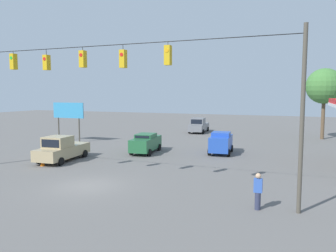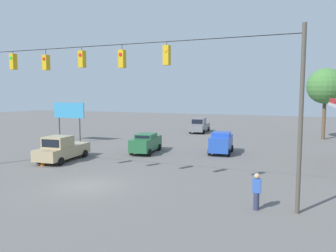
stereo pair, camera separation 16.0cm
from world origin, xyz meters
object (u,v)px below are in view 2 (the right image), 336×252
at_px(overhead_signal_span, 83,89).
at_px(traffic_cone_second, 65,156).
at_px(sedan_blue_oncoming_far, 221,142).
at_px(traffic_cone_third, 82,151).
at_px(pickup_truck_tan_parked_shoulder, 62,149).
at_px(traffic_cone_nearest, 43,162).
at_px(pickup_truck_grey_withflow_deep, 199,126).
at_px(tree_horizon_left, 325,86).
at_px(roadside_billboard, 69,113).
at_px(sedan_green_withflow_mid, 146,143).
at_px(pedestrian, 257,191).

distance_m(overhead_signal_span, traffic_cone_second, 10.60).
distance_m(sedan_blue_oncoming_far, traffic_cone_third, 12.94).
bearing_deg(pickup_truck_tan_parked_shoulder, sedan_blue_oncoming_far, -145.03).
bearing_deg(traffic_cone_nearest, traffic_cone_third, -88.76).
xyz_separation_m(pickup_truck_grey_withflow_deep, traffic_cone_third, (5.25, 20.44, -0.68)).
bearing_deg(tree_horizon_left, overhead_signal_span, 62.31).
bearing_deg(traffic_cone_third, sedan_blue_oncoming_far, -156.71).
relative_size(pickup_truck_grey_withflow_deep, roadside_billboard, 1.24).
height_order(traffic_cone_second, roadside_billboard, roadside_billboard).
relative_size(pickup_truck_tan_parked_shoulder, tree_horizon_left, 0.64).
relative_size(overhead_signal_span, sedan_blue_oncoming_far, 6.04).
distance_m(sedan_green_withflow_mid, traffic_cone_second, 7.42).
bearing_deg(traffic_cone_third, roadside_billboard, -44.25).
height_order(traffic_cone_second, tree_horizon_left, tree_horizon_left).
xyz_separation_m(pickup_truck_tan_parked_shoulder, sedan_green_withflow_mid, (-4.95, -5.95, -0.02)).
bearing_deg(traffic_cone_second, roadside_billboard, -53.32).
distance_m(pickup_truck_tan_parked_shoulder, sedan_green_withflow_mid, 7.74).
bearing_deg(roadside_billboard, overhead_signal_span, 131.17).
relative_size(overhead_signal_span, traffic_cone_nearest, 40.99).
xyz_separation_m(overhead_signal_span, traffic_cone_nearest, (6.56, -3.50, -5.60)).
bearing_deg(sedan_blue_oncoming_far, overhead_signal_span, 69.45).
distance_m(pickup_truck_tan_parked_shoulder, tree_horizon_left, 31.27).
bearing_deg(sedan_blue_oncoming_far, roadside_billboard, -3.66).
bearing_deg(pickup_truck_grey_withflow_deep, tree_horizon_left, 175.92).
height_order(traffic_cone_third, pedestrian, pedestrian).
distance_m(pickup_truck_tan_parked_shoulder, traffic_cone_second, 0.86).
distance_m(overhead_signal_span, sedan_green_withflow_mid, 12.71).
height_order(pickup_truck_tan_parked_shoulder, traffic_cone_third, pickup_truck_tan_parked_shoulder).
distance_m(sedan_blue_oncoming_far, traffic_cone_second, 14.03).
distance_m(traffic_cone_second, pedestrian, 17.84).
xyz_separation_m(pickup_truck_tan_parked_shoulder, traffic_cone_nearest, (0.08, 2.16, -0.68)).
xyz_separation_m(sedan_blue_oncoming_far, traffic_cone_third, (11.86, 5.10, -0.76)).
height_order(traffic_cone_nearest, pedestrian, pedestrian).
xyz_separation_m(traffic_cone_third, roadside_billboard, (6.44, -6.28, 3.05)).
height_order(pickup_truck_grey_withflow_deep, traffic_cone_nearest, pickup_truck_grey_withflow_deep).
xyz_separation_m(traffic_cone_nearest, pedestrian, (-16.65, 3.74, 0.62)).
distance_m(pickup_truck_tan_parked_shoulder, roadside_billboard, 11.69).
relative_size(sedan_green_withflow_mid, pickup_truck_grey_withflow_deep, 0.84).
bearing_deg(pickup_truck_grey_withflow_deep, sedan_green_withflow_mid, 89.65).
relative_size(overhead_signal_span, tree_horizon_left, 2.79).
distance_m(sedan_blue_oncoming_far, pickup_truck_grey_withflow_deep, 16.70).
relative_size(overhead_signal_span, sedan_green_withflow_mid, 5.09).
height_order(sedan_blue_oncoming_far, traffic_cone_second, sedan_blue_oncoming_far).
height_order(traffic_cone_nearest, roadside_billboard, roadside_billboard).
distance_m(traffic_cone_second, roadside_billboard, 11.41).
bearing_deg(sedan_blue_oncoming_far, traffic_cone_second, 33.09).
bearing_deg(traffic_cone_third, sedan_green_withflow_mid, -150.65).
relative_size(sedan_blue_oncoming_far, pickup_truck_tan_parked_shoulder, 0.72).
height_order(pickup_truck_grey_withflow_deep, tree_horizon_left, tree_horizon_left).
distance_m(sedan_blue_oncoming_far, tree_horizon_left, 17.91).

